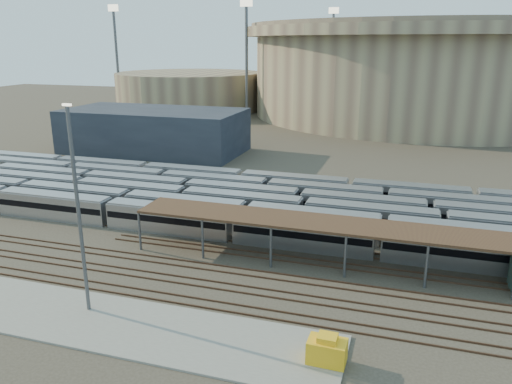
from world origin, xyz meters
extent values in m
plane|color=#383026|center=(0.00, 0.00, 0.00)|extent=(420.00, 420.00, 0.00)
cube|color=gray|center=(-5.00, -15.00, 0.10)|extent=(50.00, 9.00, 0.20)
cube|color=silver|center=(2.06, 8.00, 1.80)|extent=(112.00, 2.90, 3.60)
cube|color=silver|center=(2.45, 12.20, 1.80)|extent=(112.00, 2.90, 3.60)
cube|color=silver|center=(-9.02, 16.40, 1.80)|extent=(112.00, 2.90, 3.60)
cube|color=silver|center=(8.19, 20.60, 1.80)|extent=(112.00, 2.90, 3.60)
cube|color=silver|center=(1.85, 24.80, 1.80)|extent=(112.00, 2.90, 3.60)
cube|color=silver|center=(-4.01, 29.00, 1.80)|extent=(112.00, 2.90, 3.60)
cylinder|color=#515256|center=(-8.00, 1.30, 2.50)|extent=(0.30, 0.30, 5.00)
cylinder|color=#515256|center=(-8.00, 6.70, 2.50)|extent=(0.30, 0.30, 5.00)
cylinder|color=#515256|center=(0.57, 1.30, 2.50)|extent=(0.30, 0.30, 5.00)
cylinder|color=#515256|center=(0.57, 6.70, 2.50)|extent=(0.30, 0.30, 5.00)
cylinder|color=#515256|center=(9.14, 1.30, 2.50)|extent=(0.30, 0.30, 5.00)
cylinder|color=#515256|center=(9.14, 6.70, 2.50)|extent=(0.30, 0.30, 5.00)
cylinder|color=#515256|center=(17.71, 1.30, 2.50)|extent=(0.30, 0.30, 5.00)
cylinder|color=#515256|center=(17.71, 6.70, 2.50)|extent=(0.30, 0.30, 5.00)
cylinder|color=#515256|center=(26.29, 1.30, 2.50)|extent=(0.30, 0.30, 5.00)
cylinder|color=#515256|center=(26.29, 6.70, 2.50)|extent=(0.30, 0.30, 5.00)
cylinder|color=#515256|center=(34.86, 6.70, 2.50)|extent=(0.30, 0.30, 5.00)
cube|color=#341E15|center=(22.00, 4.00, 5.15)|extent=(60.00, 6.00, 0.30)
cube|color=#4C3323|center=(0.00, -1.75, 0.09)|extent=(170.00, 0.12, 0.18)
cube|color=#4C3323|center=(0.00, -0.25, 0.09)|extent=(170.00, 0.12, 0.18)
cube|color=#4C3323|center=(0.00, -5.75, 0.09)|extent=(170.00, 0.12, 0.18)
cube|color=#4C3323|center=(0.00, -4.25, 0.09)|extent=(170.00, 0.12, 0.18)
cube|color=#4C3323|center=(0.00, -9.75, 0.09)|extent=(170.00, 0.12, 0.18)
cube|color=#4C3323|center=(0.00, -8.25, 0.09)|extent=(170.00, 0.12, 0.18)
cylinder|color=gray|center=(25.00, 140.00, 14.00)|extent=(116.00, 116.00, 28.00)
cylinder|color=gray|center=(25.00, 140.00, 29.50)|extent=(124.00, 124.00, 3.00)
cylinder|color=#695B4A|center=(25.00, 140.00, 31.75)|extent=(120.00, 120.00, 1.50)
cylinder|color=gray|center=(-60.00, 130.00, 7.00)|extent=(56.00, 56.00, 14.00)
cube|color=#1E232D|center=(-35.00, 55.00, 5.00)|extent=(42.00, 20.00, 10.00)
cylinder|color=#515256|center=(-30.00, 110.00, 18.00)|extent=(1.00, 1.00, 36.00)
cube|color=#FFF2CC|center=(-30.00, 110.00, 37.20)|extent=(4.00, 0.60, 2.40)
cylinder|color=#515256|center=(-85.00, 120.00, 18.00)|extent=(1.00, 1.00, 36.00)
cube|color=#FFF2CC|center=(-85.00, 120.00, 37.20)|extent=(4.00, 0.60, 2.40)
cylinder|color=#515256|center=(-10.00, 160.00, 18.00)|extent=(1.00, 1.00, 36.00)
cube|color=#FFF2CC|center=(-10.00, 160.00, 37.20)|extent=(4.00, 0.60, 2.40)
cylinder|color=#515256|center=(-5.18, -13.58, 10.10)|extent=(0.36, 0.36, 19.80)
cube|color=#FFF2CC|center=(-5.18, -13.58, 20.10)|extent=(0.81, 0.34, 0.20)
cube|color=gold|center=(18.50, -14.96, 1.18)|extent=(3.19, 2.04, 1.96)
camera|label=1|loc=(23.49, -50.16, 25.34)|focal=35.00mm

